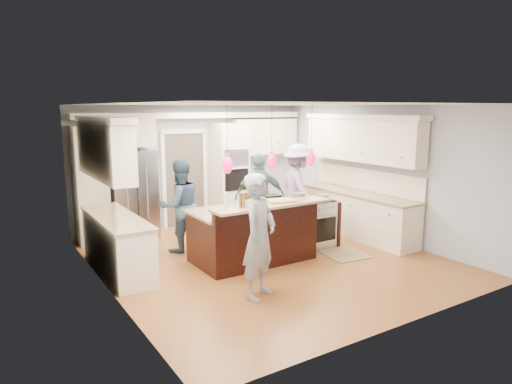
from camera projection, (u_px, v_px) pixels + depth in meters
ground_plane at (266, 258)px, 8.12m from camera, size 6.00×6.00×0.00m
room_shell at (267, 157)px, 7.78m from camera, size 5.54×6.04×2.72m
refrigerator at (132, 194)px, 9.33m from camera, size 0.90×0.70×1.80m
oven_column at (230, 173)px, 10.52m from camera, size 0.72×0.69×2.30m
back_upper_cabinets at (166, 154)px, 9.71m from camera, size 5.30×0.61×2.54m
right_counter_run at (357, 185)px, 9.46m from camera, size 0.64×3.10×2.51m
left_cabinets at (112, 208)px, 7.30m from camera, size 0.64×2.30×2.51m
kitchen_island at (253, 233)px, 7.96m from camera, size 2.10×1.46×1.12m
island_range at (313, 223)px, 8.77m from camera, size 0.82×0.71×0.92m
pendant_lights at (272, 161)px, 7.23m from camera, size 1.75×0.15×1.03m
person_bar_end at (259, 236)px, 6.33m from camera, size 0.77×0.69×1.77m
person_far_left at (180, 206)px, 8.41m from camera, size 0.86×0.68×1.72m
person_far_right at (260, 197)px, 9.22m from camera, size 1.11×0.80×1.74m
person_range_side at (298, 187)px, 9.91m from camera, size 0.98×1.35×1.88m
floor_rug at (340, 252)px, 8.47m from camera, size 0.87×1.16×0.01m
water_bottle at (226, 201)px, 6.91m from camera, size 0.07×0.07×0.26m
beer_bottle_a at (241, 200)px, 7.05m from camera, size 0.07×0.07×0.23m
beer_bottle_b at (245, 200)px, 7.01m from camera, size 0.07×0.07×0.24m
beer_bottle_c at (249, 199)px, 7.12m from camera, size 0.07×0.07×0.23m
drink_can at (247, 204)px, 6.99m from camera, size 0.09×0.09×0.14m
cutting_board at (281, 201)px, 7.50m from camera, size 0.51×0.41×0.03m
pot_large at (299, 196)px, 8.61m from camera, size 0.24×0.24×0.14m
pot_small at (323, 197)px, 8.61m from camera, size 0.22×0.22×0.11m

